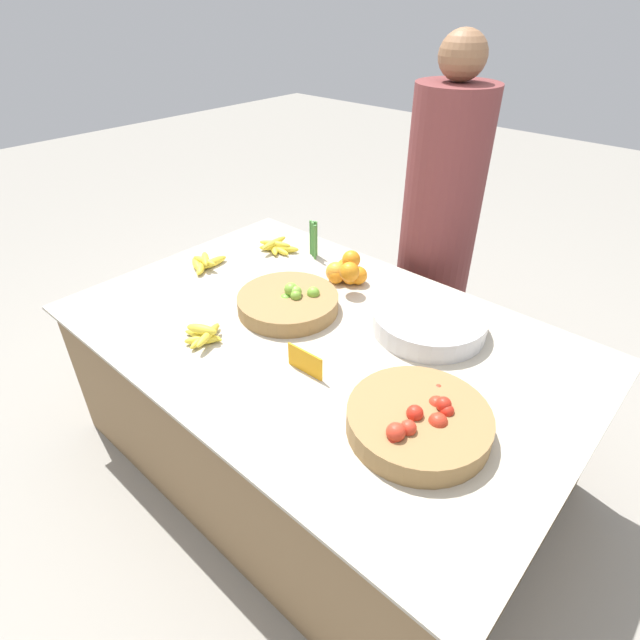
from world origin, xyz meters
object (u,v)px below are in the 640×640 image
Objects in this scene: price_sign at (305,362)px; vendor_person at (437,236)px; metal_bowl at (429,321)px; tomato_basket at (419,421)px; lime_bowl at (288,302)px.

price_sign is 1.04m from vendor_person.
metal_bowl is 0.26× the size of vendor_person.
tomato_basket is 0.49m from metal_bowl.
price_sign is at bearing -36.83° from lime_bowl.
vendor_person is at bearing 80.02° from lime_bowl.
lime_bowl is at bearing -99.98° from vendor_person.
tomato_basket is 2.86× the size of price_sign.
metal_bowl is at bearing -61.05° from vendor_person.
lime_bowl and tomato_basket have the same top height.
lime_bowl is 0.25× the size of vendor_person.
tomato_basket reaches higher than metal_bowl.
metal_bowl is 2.90× the size of price_sign.
vendor_person reaches higher than price_sign.
lime_bowl is 0.72m from tomato_basket.
lime_bowl is at bearing 164.18° from tomato_basket.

